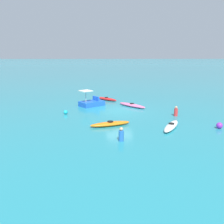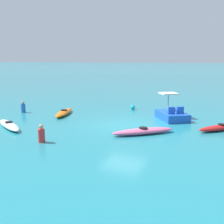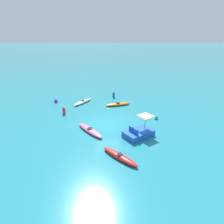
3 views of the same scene
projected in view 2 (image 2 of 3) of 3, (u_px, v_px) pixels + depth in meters
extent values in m
plane|color=teal|center=(124.00, 125.00, 15.92)|extent=(600.00, 600.00, 0.00)
ellipsoid|color=pink|center=(143.00, 131.00, 13.97)|extent=(3.03, 2.80, 0.32)
cylinder|color=black|center=(143.00, 128.00, 13.93)|extent=(0.62, 0.62, 0.05)
ellipsoid|color=red|center=(221.00, 128.00, 14.73)|extent=(2.52, 2.66, 0.32)
cylinder|color=black|center=(222.00, 124.00, 14.69)|extent=(0.52, 0.52, 0.05)
ellipsoid|color=white|center=(9.00, 125.00, 15.28)|extent=(3.11, 2.10, 0.32)
cylinder|color=black|center=(9.00, 122.00, 15.24)|extent=(0.56, 0.56, 0.05)
ellipsoid|color=orange|center=(64.00, 112.00, 18.91)|extent=(1.64, 3.17, 0.32)
cylinder|color=black|center=(64.00, 110.00, 18.87)|extent=(0.57, 0.57, 0.05)
cube|color=blue|center=(172.00, 116.00, 17.39)|extent=(2.63, 2.82, 0.50)
cube|color=blue|center=(171.00, 110.00, 16.71)|extent=(0.45, 0.39, 0.44)
cube|color=blue|center=(180.00, 110.00, 16.83)|extent=(0.45, 0.39, 0.44)
cylinder|color=#B2B2B7|center=(168.00, 102.00, 17.91)|extent=(0.08, 0.08, 1.10)
cube|color=silver|center=(168.00, 93.00, 17.79)|extent=(1.54, 1.54, 0.08)
sphere|color=#19B7C6|center=(133.00, 107.00, 20.80)|extent=(0.37, 0.37, 0.37)
cylinder|color=blue|center=(23.00, 108.00, 19.69)|extent=(0.38, 0.38, 0.65)
sphere|color=tan|center=(23.00, 102.00, 19.61)|extent=(0.22, 0.22, 0.22)
cylinder|color=red|center=(42.00, 136.00, 12.58)|extent=(0.43, 0.43, 0.65)
sphere|color=tan|center=(41.00, 127.00, 12.49)|extent=(0.22, 0.22, 0.22)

